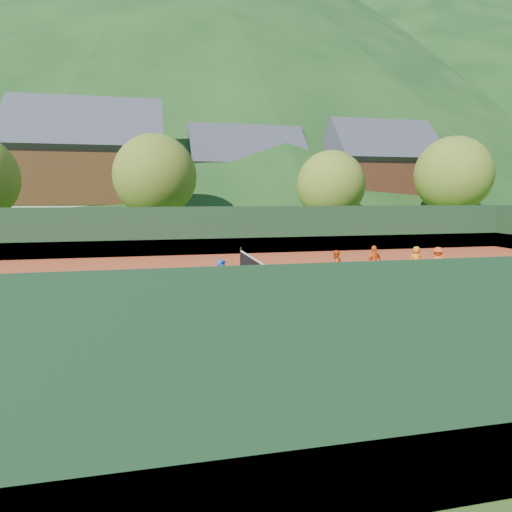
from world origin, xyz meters
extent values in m
plane|color=#2E551A|center=(0.00, 0.00, 0.00)|extent=(400.00, 400.00, 0.00)
cube|color=#AF3F1C|center=(0.00, 0.00, 0.01)|extent=(40.00, 24.00, 0.02)
cone|color=#143412|center=(10.00, 160.00, 55.00)|extent=(280.00, 280.00, 110.00)
cone|color=black|center=(90.00, 150.00, 47.50)|extent=(260.00, 260.00, 95.00)
imported|color=#164D95|center=(-2.16, -2.00, 0.85)|extent=(0.71, 0.61, 1.65)
imported|color=#CA4E11|center=(3.30, 1.71, 0.70)|extent=(0.81, 0.74, 1.37)
imported|color=orange|center=(5.21, 1.92, 0.77)|extent=(0.95, 0.64, 1.49)
imported|color=orange|center=(7.91, 2.93, 0.66)|extent=(0.70, 0.53, 1.28)
imported|color=#E44F14|center=(8.02, 1.41, 0.72)|extent=(1.04, 0.85, 1.41)
sphere|color=yellow|center=(2.00, -4.95, 0.05)|extent=(0.07, 0.07, 0.07)
sphere|color=yellow|center=(-0.49, -4.44, 0.05)|extent=(0.07, 0.07, 0.07)
sphere|color=yellow|center=(-0.78, -2.71, 0.05)|extent=(0.07, 0.07, 0.07)
sphere|color=yellow|center=(-6.52, -8.49, 0.05)|extent=(0.07, 0.07, 0.07)
sphere|color=yellow|center=(0.70, -7.68, 0.05)|extent=(0.07, 0.07, 0.07)
sphere|color=yellow|center=(-1.11, -7.81, 0.05)|extent=(0.07, 0.07, 0.07)
sphere|color=yellow|center=(1.40, -1.26, 0.05)|extent=(0.07, 0.07, 0.07)
sphere|color=yellow|center=(-3.03, -8.96, 0.05)|extent=(0.07, 0.07, 0.07)
sphere|color=yellow|center=(0.31, -4.17, 0.05)|extent=(0.07, 0.07, 0.07)
sphere|color=yellow|center=(-3.70, -2.15, 0.05)|extent=(0.07, 0.07, 0.07)
sphere|color=yellow|center=(3.51, -7.13, 0.05)|extent=(0.07, 0.07, 0.07)
sphere|color=yellow|center=(2.48, -5.83, 0.05)|extent=(0.07, 0.07, 0.07)
sphere|color=yellow|center=(4.04, -2.18, 0.05)|extent=(0.07, 0.07, 0.07)
sphere|color=yellow|center=(3.69, -4.77, 0.05)|extent=(0.07, 0.07, 0.07)
sphere|color=yellow|center=(5.60, -1.48, 0.05)|extent=(0.07, 0.07, 0.07)
sphere|color=yellow|center=(-6.58, -5.11, 0.05)|extent=(0.07, 0.07, 0.07)
sphere|color=yellow|center=(-2.72, -9.25, 0.05)|extent=(0.07, 0.07, 0.07)
sphere|color=yellow|center=(4.00, -3.19, 0.05)|extent=(0.07, 0.07, 0.07)
sphere|color=yellow|center=(0.69, -5.74, 0.05)|extent=(0.07, 0.07, 0.07)
sphere|color=yellow|center=(5.85, -3.27, 0.05)|extent=(0.07, 0.07, 0.07)
sphere|color=yellow|center=(-4.98, -1.52, 0.05)|extent=(0.07, 0.07, 0.07)
cube|color=silver|center=(0.00, -5.49, 0.02)|extent=(23.77, 0.06, 0.00)
cube|color=white|center=(0.00, 5.49, 0.02)|extent=(23.77, 0.06, 0.00)
cube|color=white|center=(0.00, -4.12, 0.02)|extent=(23.77, 0.06, 0.00)
cube|color=white|center=(0.00, 4.12, 0.02)|extent=(23.77, 0.06, 0.00)
cube|color=white|center=(-6.40, 0.00, 0.02)|extent=(0.06, 8.23, 0.00)
cube|color=white|center=(6.40, 0.00, 0.02)|extent=(0.06, 8.23, 0.00)
cube|color=white|center=(0.00, 0.00, 0.02)|extent=(12.80, 0.06, 0.00)
cube|color=silver|center=(0.00, 0.00, 0.02)|extent=(0.06, 10.97, 0.00)
cube|color=black|center=(0.00, 0.00, 0.47)|extent=(0.03, 11.97, 0.90)
cube|color=white|center=(0.00, 0.00, 0.94)|extent=(0.05, 11.97, 0.06)
cylinder|color=black|center=(0.00, -5.99, 0.57)|extent=(0.10, 0.10, 1.10)
cylinder|color=black|center=(0.00, 5.99, 0.57)|extent=(0.10, 0.10, 1.10)
cube|color=#15301A|center=(0.00, 12.00, 1.52)|extent=(40.00, 0.05, 3.00)
cube|color=#1A5B25|center=(0.00, 12.00, 0.52)|extent=(40.40, 0.05, 1.00)
cube|color=beige|center=(-10.00, 30.00, 1.44)|extent=(12.00, 9.00, 2.88)
cube|color=#3B2310|center=(-10.00, 30.00, 5.12)|extent=(12.24, 9.18, 4.48)
cube|color=#404048|center=(-10.00, 30.00, 7.96)|extent=(13.80, 9.93, 9.93)
cube|color=beige|center=(6.00, 34.00, 1.26)|extent=(11.00, 8.00, 2.52)
cube|color=#331E0E|center=(6.00, 34.00, 4.48)|extent=(11.22, 8.16, 3.92)
cube|color=#3C3C43|center=(6.00, 34.00, 7.04)|extent=(12.65, 8.82, 8.82)
cube|color=beige|center=(20.00, 30.00, 1.35)|extent=(10.00, 8.00, 2.70)
cube|color=#381B0F|center=(20.00, 30.00, 4.80)|extent=(10.20, 8.16, 4.20)
cube|color=#3D3E45|center=(20.00, 30.00, 7.50)|extent=(11.50, 8.82, 8.82)
cylinder|color=#412A1A|center=(-4.00, 20.00, 1.44)|extent=(0.36, 0.36, 2.88)
sphere|color=#466C1C|center=(-4.00, 20.00, 5.20)|extent=(6.40, 6.40, 6.40)
cylinder|color=#3C2618|center=(10.00, 19.00, 1.26)|extent=(0.36, 0.36, 2.52)
sphere|color=#4D741F|center=(10.00, 19.00, 4.55)|extent=(5.60, 5.60, 5.60)
cylinder|color=#3E2619|center=(22.00, 20.00, 1.53)|extent=(0.36, 0.36, 3.06)
sphere|color=#4A731E|center=(22.00, 20.00, 5.53)|extent=(6.80, 6.80, 6.80)
camera|label=1|loc=(-4.29, -16.35, 3.71)|focal=32.00mm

